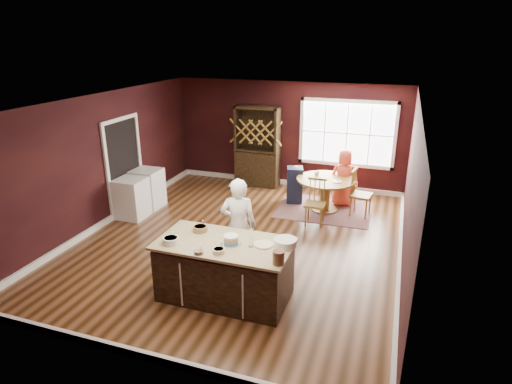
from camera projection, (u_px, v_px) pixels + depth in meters
room_shell at (240, 174)px, 7.93m from camera, size 7.00×7.00×7.00m
window at (347, 133)px, 10.50m from camera, size 2.36×0.10×1.66m
doorway at (125, 167)px, 9.47m from camera, size 0.08×1.26×2.13m
kitchen_island at (225, 271)px, 6.44m from camera, size 2.00×1.05×0.92m
dining_table at (325, 188)px, 9.63m from camera, size 1.31×1.31×0.75m
baker at (238, 226)px, 7.05m from camera, size 0.68×0.54×1.64m
layer_cake at (231, 239)px, 6.22m from camera, size 0.31×0.31×0.12m
bowl_blue at (171, 240)px, 6.23m from camera, size 0.24×0.24×0.09m
bowl_yellow at (200, 229)px, 6.62m from camera, size 0.23×0.23×0.08m
bowl_pink at (199, 252)px, 5.94m from camera, size 0.13×0.13×0.05m
bowl_olive at (219, 251)px, 5.96m from camera, size 0.17×0.17×0.06m
drinking_glass at (251, 242)px, 6.12m from camera, size 0.07×0.07×0.14m
dinner_plate at (263, 244)px, 6.19m from camera, size 0.29×0.29×0.02m
white_tub at (285, 243)px, 6.14m from camera, size 0.33×0.33×0.11m
stoneware_crock at (278, 257)px, 5.65m from camera, size 0.16×0.16×0.19m
rug at (324, 210)px, 9.82m from camera, size 2.11×1.65×0.01m
chair_east at (361, 193)px, 9.34m from camera, size 0.49×0.51×1.06m
chair_south at (315, 202)px, 8.91m from camera, size 0.43×0.41×0.99m
chair_north at (348, 182)px, 10.18m from camera, size 0.40×0.38×0.95m
seated_woman at (344, 178)px, 9.88m from camera, size 0.71×0.51×1.34m
high_chair at (295, 184)px, 10.12m from camera, size 0.45×0.45×0.90m
toddler at (297, 169)px, 10.08m from camera, size 0.18×0.14×0.26m
table_plate at (337, 182)px, 9.36m from camera, size 0.22×0.22×0.02m
table_cup at (317, 174)px, 9.77m from camera, size 0.12×0.12×0.09m
hutch at (258, 147)px, 11.12m from camera, size 1.14×0.47×2.09m
washer at (132, 198)px, 9.29m from camera, size 0.60×0.59×0.88m
dryer at (148, 188)px, 9.86m from camera, size 0.62×0.60×0.90m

